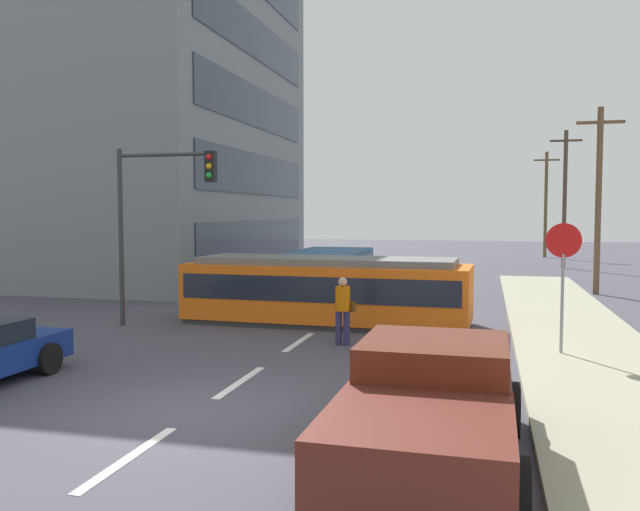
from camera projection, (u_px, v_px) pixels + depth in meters
name	position (u px, v px, depth m)	size (l,w,h in m)	color
ground_plane	(335.00, 318.00, 20.19)	(120.00, 120.00, 0.00)	#46444F
sidewalk_curb_right	(589.00, 354.00, 14.64)	(3.20, 36.00, 0.14)	#A09C83
lane_stripe_0	(130.00, 458.00, 8.59)	(0.16, 2.40, 0.01)	silver
lane_stripe_1	(240.00, 382.00, 12.46)	(0.16, 2.40, 0.01)	silver
lane_stripe_2	(299.00, 342.00, 16.33)	(0.16, 2.40, 0.01)	silver
lane_stripe_3	(363.00, 298.00, 24.88)	(0.16, 2.40, 0.01)	silver
lane_stripe_4	(387.00, 282.00, 30.68)	(0.16, 2.40, 0.01)	silver
corner_building	(115.00, 120.00, 33.06)	(15.40, 16.48, 16.00)	slate
streetcar_tram	(326.00, 289.00, 19.01)	(8.34, 2.78, 1.95)	orange
city_bus	(328.00, 272.00, 24.15)	(2.62, 5.52, 1.85)	#29527F
pedestrian_crossing	(343.00, 307.00, 15.92)	(0.51, 0.36, 1.67)	#2E274D
pickup_truck_parked	(430.00, 406.00, 8.23)	(2.34, 5.03, 1.55)	#5A2118
stop_sign	(563.00, 261.00, 14.30)	(0.76, 0.07, 2.88)	gray
traffic_light_mast	(158.00, 202.00, 18.27)	(3.01, 0.33, 5.07)	#333333
utility_pole_mid	(598.00, 197.00, 25.80)	(1.80, 0.24, 7.42)	brown
utility_pole_far	(565.00, 197.00, 38.27)	(1.80, 0.24, 8.09)	#4E3E31
utility_pole_distant	(546.00, 202.00, 47.76)	(1.80, 0.24, 7.74)	brown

